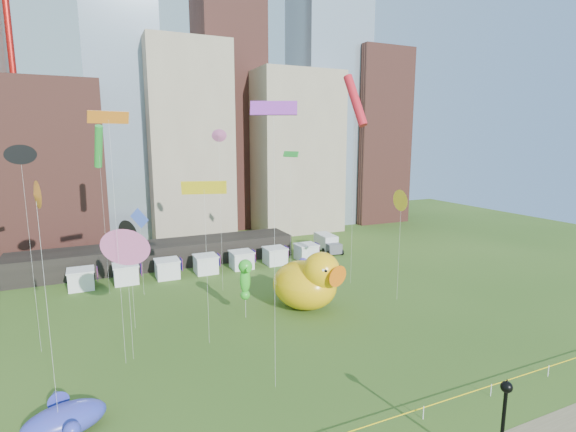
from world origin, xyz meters
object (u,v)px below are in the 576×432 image
whale_inflatable (64,418)px  seahorse_green (245,276)px  small_duck (296,286)px  lamppost (503,419)px  seahorse_purple (302,269)px  box_truck (327,243)px  big_duck (308,282)px

whale_inflatable → seahorse_green: bearing=24.1°
small_duck → lamppost: (-1.68, -27.91, 2.02)m
seahorse_green → small_duck: bearing=22.9°
seahorse_purple → box_truck: size_ratio=0.74×
lamppost → big_duck: bearing=86.4°
seahorse_green → whale_inflatable: (-15.62, -11.65, -3.37)m
small_duck → lamppost: lamppost is taller
small_duck → seahorse_green: 7.85m
big_duck → lamppost: bearing=-115.4°
small_duck → seahorse_green: seahorse_green is taller
whale_inflatable → big_duck: bearing=14.0°
lamppost → small_duck: bearing=86.6°
big_duck → whale_inflatable: big_duck is taller
lamppost → seahorse_green: bearing=101.5°
seahorse_green → lamppost: bearing=-77.2°
seahorse_purple → whale_inflatable: (-23.11, -14.14, -2.42)m
big_duck → seahorse_purple: size_ratio=1.96×
whale_inflatable → seahorse_purple: bearing=18.8°
whale_inflatable → box_truck: size_ratio=0.97×
seahorse_green → lamppost: seahorse_green is taller
seahorse_green → box_truck: bearing=45.1°
seahorse_purple → whale_inflatable: bearing=-173.3°
seahorse_green → big_duck: bearing=-2.7°
small_duck → box_truck: 21.67m
big_duck → box_truck: (13.73, 20.01, -1.61)m
small_duck → whale_inflatable: bearing=-127.8°
big_duck → seahorse_purple: big_duck is taller
big_duck → small_duck: bearing=66.1°
small_duck → seahorse_purple: size_ratio=0.98×
seahorse_purple → box_truck: 21.49m
seahorse_green → whale_inflatable: 19.77m
seahorse_purple → whale_inflatable: size_ratio=0.76×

